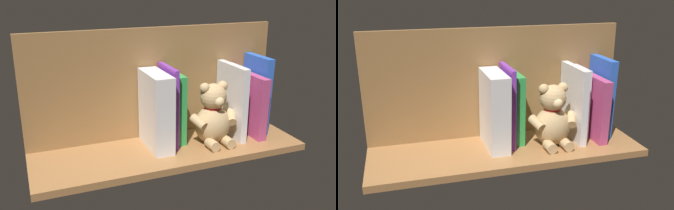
% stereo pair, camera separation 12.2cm
% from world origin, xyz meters
% --- Properties ---
extents(ground_plane, '(0.86, 0.28, 0.02)m').
position_xyz_m(ground_plane, '(0.00, 0.00, -0.01)').
color(ground_plane, '#9E6B3D').
extents(shelf_back_panel, '(0.86, 0.02, 0.37)m').
position_xyz_m(shelf_back_panel, '(0.00, -0.12, 0.19)').
color(shelf_back_panel, olive).
rests_on(shelf_back_panel, ground_plane).
extents(book_0, '(0.03, 0.14, 0.27)m').
position_xyz_m(book_0, '(-0.35, -0.04, 0.13)').
color(book_0, blue).
rests_on(book_0, ground_plane).
extents(book_1, '(0.03, 0.18, 0.21)m').
position_xyz_m(book_1, '(-0.31, -0.02, 0.11)').
color(book_1, '#B23F72').
rests_on(book_1, ground_plane).
extents(book_2, '(0.03, 0.12, 0.24)m').
position_xyz_m(book_2, '(-0.27, -0.05, 0.12)').
color(book_2, silver).
rests_on(book_2, ground_plane).
extents(book_3, '(0.02, 0.18, 0.25)m').
position_xyz_m(book_3, '(-0.24, -0.02, 0.12)').
color(book_3, silver).
rests_on(book_3, ground_plane).
extents(teddy_bear, '(0.17, 0.13, 0.21)m').
position_xyz_m(teddy_bear, '(-0.15, 0.02, 0.09)').
color(teddy_bear, tan).
rests_on(teddy_bear, ground_plane).
extents(book_4, '(0.03, 0.12, 0.23)m').
position_xyz_m(book_4, '(-0.05, -0.05, 0.11)').
color(book_4, green).
rests_on(book_4, ground_plane).
extents(book_5, '(0.01, 0.15, 0.26)m').
position_xyz_m(book_5, '(-0.02, -0.04, 0.13)').
color(book_5, purple).
rests_on(book_5, ground_plane).
extents(dictionary_thick_white, '(0.06, 0.17, 0.24)m').
position_xyz_m(dictionary_thick_white, '(0.03, -0.02, 0.12)').
color(dictionary_thick_white, silver).
rests_on(dictionary_thick_white, ground_plane).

